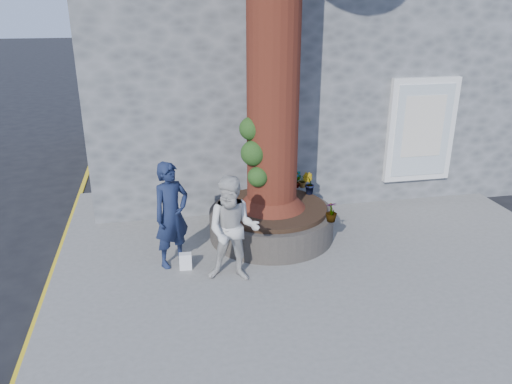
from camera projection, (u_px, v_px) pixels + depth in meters
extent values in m
plane|color=black|center=(249.00, 305.00, 7.47)|extent=(120.00, 120.00, 0.00)
cube|color=slate|center=(324.00, 260.00, 8.64)|extent=(9.00, 8.00, 0.12)
cube|color=yellow|center=(47.00, 291.00, 7.81)|extent=(0.10, 30.00, 0.01)
cube|color=#515457|center=(290.00, 50.00, 13.43)|extent=(10.00, 8.00, 6.00)
cube|color=white|center=(421.00, 130.00, 10.52)|extent=(1.50, 0.12, 2.20)
cube|color=silver|center=(422.00, 131.00, 10.47)|extent=(1.25, 0.04, 1.95)
cube|color=silver|center=(424.00, 126.00, 10.42)|extent=(0.90, 0.02, 1.30)
cylinder|color=black|center=(271.00, 223.00, 9.31)|extent=(2.30, 2.30, 0.52)
cylinder|color=black|center=(272.00, 208.00, 9.20)|extent=(2.04, 2.04, 0.08)
cone|color=#451D11|center=(272.00, 188.00, 9.06)|extent=(1.24, 1.24, 0.70)
sphere|color=#1A3712|center=(253.00, 153.00, 8.54)|extent=(0.44, 0.44, 0.44)
sphere|color=#1A3712|center=(258.00, 177.00, 8.60)|extent=(0.36, 0.36, 0.36)
sphere|color=#1A3712|center=(251.00, 129.00, 8.50)|extent=(0.40, 0.40, 0.40)
imported|color=#17203F|center=(172.00, 215.00, 8.09)|extent=(0.78, 0.71, 1.79)
imported|color=beige|center=(233.00, 230.00, 7.65)|extent=(0.97, 0.84, 1.71)
cube|color=white|center=(186.00, 261.00, 8.19)|extent=(0.21, 0.13, 0.28)
imported|color=gray|center=(297.00, 179.00, 10.03)|extent=(0.24, 0.21, 0.38)
imported|color=gray|center=(309.00, 184.00, 9.70)|extent=(0.32, 0.32, 0.42)
imported|color=gray|center=(331.00, 212.00, 8.50)|extent=(0.21, 0.21, 0.36)
imported|color=gray|center=(303.00, 181.00, 10.07)|extent=(0.31, 0.32, 0.28)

